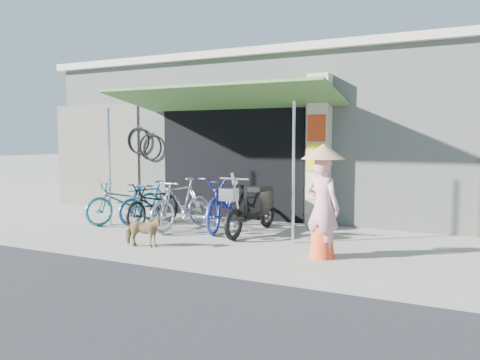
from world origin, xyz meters
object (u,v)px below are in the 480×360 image
at_px(bike_teal, 125,201).
at_px(bike_silver, 182,204).
at_px(bike_blue, 149,202).
at_px(nun, 323,201).
at_px(bike_navy, 225,202).
at_px(street_dog, 143,231).
at_px(bike_black, 154,204).
at_px(moped, 253,207).

height_order(bike_teal, bike_silver, bike_silver).
height_order(bike_blue, nun, nun).
height_order(bike_teal, bike_navy, bike_navy).
relative_size(bike_blue, bike_silver, 0.88).
bearing_deg(bike_silver, bike_teal, -175.71).
relative_size(bike_navy, street_dog, 3.12).
xyz_separation_m(bike_black, bike_silver, (0.69, -0.07, 0.06)).
xyz_separation_m(bike_blue, bike_silver, (0.97, -0.30, 0.06)).
height_order(bike_blue, moped, moped).
bearing_deg(street_dog, bike_black, 11.57).
height_order(bike_silver, moped, moped).
bearing_deg(bike_black, bike_navy, 14.87).
bearing_deg(nun, moped, -16.59).
bearing_deg(nun, bike_blue, 2.46).
distance_m(bike_navy, nun, 2.67).
bearing_deg(nun, bike_silver, 2.56).
bearing_deg(bike_blue, bike_silver, 1.11).
relative_size(bike_teal, bike_blue, 1.19).
bearing_deg(street_dog, bike_teal, 27.22).
bearing_deg(bike_blue, nun, 1.42).
bearing_deg(bike_blue, bike_teal, -142.60).
xyz_separation_m(bike_teal, street_dog, (1.70, -1.65, -0.19)).
xyz_separation_m(bike_teal, nun, (4.47, -1.04, 0.38)).
height_order(street_dog, nun, nun).
bearing_deg(bike_blue, bike_black, -20.30).
distance_m(bike_black, bike_silver, 0.69).
xyz_separation_m(bike_silver, bike_navy, (0.72, 0.44, 0.02)).
distance_m(bike_teal, nun, 4.60).
bearing_deg(bike_silver, moped, 21.34).
bearing_deg(bike_teal, moped, 24.75).
height_order(bike_black, nun, nun).
bearing_deg(bike_teal, street_dog, -22.53).
bearing_deg(street_dog, moped, -50.56).
xyz_separation_m(bike_black, bike_navy, (1.40, 0.37, 0.08)).
bearing_deg(moped, bike_blue, -177.47).
relative_size(bike_blue, bike_navy, 0.74).
bearing_deg(moped, bike_teal, -173.99).
bearing_deg(bike_navy, street_dog, -113.27).
bearing_deg(bike_teal, bike_black, 17.21).
xyz_separation_m(street_dog, nun, (2.77, 0.61, 0.57)).
height_order(bike_black, street_dog, bike_black).
distance_m(bike_blue, bike_silver, 1.02).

